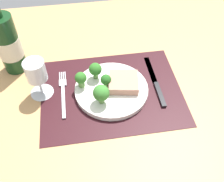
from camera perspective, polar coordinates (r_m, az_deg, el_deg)
ground_plane at (r=83.44cm, az=-0.13°, el=-0.84°), size 140.00×110.00×3.00cm
placemat at (r=82.18cm, az=-0.14°, el=-0.10°), size 44.45×34.00×0.30cm
plate at (r=81.46cm, az=-0.14°, el=0.33°), size 23.18×23.18×1.60cm
steak at (r=80.83cm, az=2.57°, el=1.97°), size 10.48×10.22×2.57cm
broccoli_near_fork at (r=74.22cm, az=-2.42°, el=-0.51°), size 4.88×4.88×6.57cm
broccoli_back_left at (r=81.43cm, az=-3.72°, el=4.75°), size 4.09×4.09×5.90cm
broccoli_front_edge at (r=79.35cm, az=-1.37°, el=2.47°), size 3.31×3.31×4.59cm
broccoli_center at (r=79.62cm, az=-6.93°, el=2.72°), size 3.66×3.66×5.47cm
fork at (r=82.74cm, az=-10.79°, el=-0.40°), size 2.40×19.20×0.50cm
knife at (r=84.91cm, az=9.76°, el=1.52°), size 1.80×23.00×0.80cm
wine_bottle at (r=89.32cm, az=-22.06°, el=9.75°), size 7.69×7.69×29.43cm
wine_glass at (r=78.82cm, az=-16.44°, el=3.76°), size 7.26×7.26×13.06cm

